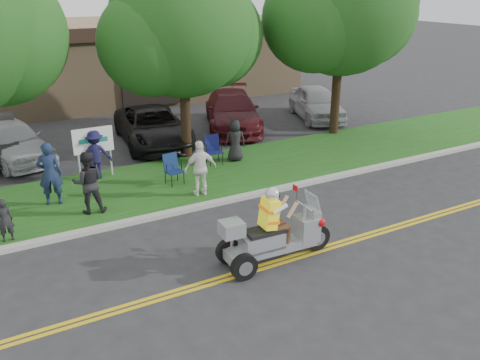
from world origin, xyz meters
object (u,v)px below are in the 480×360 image
spectator_adult_mid (88,182)px  parked_car_far_left (11,141)px  trike_scooter (273,236)px  spectator_adult_right (201,168)px  lawn_chair_b (213,147)px  parked_car_far_right (316,103)px  spectator_adult_left (50,174)px  parked_car_mid (153,127)px  lawn_chair_a (172,167)px  parked_car_right (232,111)px

spectator_adult_mid → parked_car_far_left: 5.99m
trike_scooter → spectator_adult_right: (0.13, 4.11, 0.29)m
lawn_chair_b → parked_car_far_right: (7.00, 3.47, 0.09)m
spectator_adult_left → parked_car_mid: size_ratio=0.36×
lawn_chair_a → lawn_chair_b: (1.94, 1.10, 0.02)m
parked_car_far_left → trike_scooter: bearing=-81.9°
spectator_adult_right → parked_car_far_right: (8.56, 5.82, -0.18)m
spectator_adult_right → parked_car_mid: 5.76m
lawn_chair_a → parked_car_mid: bearing=69.6°
parked_car_far_left → parked_car_mid: 5.07m
spectator_adult_right → spectator_adult_left: bearing=-15.7°
trike_scooter → parked_car_mid: size_ratio=0.55×
parked_car_far_left → parked_car_right: 8.85m
trike_scooter → parked_car_mid: (0.74, 9.83, 0.06)m
parked_car_mid → parked_car_right: bearing=15.2°
parked_car_mid → parked_car_far_left: bearing=-178.3°
spectator_adult_right → parked_car_right: bearing=-120.9°
parked_car_mid → parked_car_right: (3.80, 0.54, 0.06)m
parked_car_far_left → lawn_chair_a: bearing=-65.2°
trike_scooter → parked_car_far_right: bearing=51.3°
lawn_chair_a → spectator_adult_right: size_ratio=0.57×
spectator_adult_right → parked_car_far_left: 7.63m
lawn_chair_b → spectator_adult_mid: (-4.70, -2.00, 0.31)m
lawn_chair_b → parked_car_far_left: parked_car_far_left is taller
parked_car_far_left → parked_car_right: size_ratio=0.83×
parked_car_mid → parked_car_far_right: bearing=7.9°
lawn_chair_a → lawn_chair_b: lawn_chair_b is taller
parked_car_mid → spectator_adult_mid: bearing=-117.8°
lawn_chair_a → trike_scooter: bearing=-95.2°
parked_car_mid → parked_car_far_right: (7.95, 0.10, 0.04)m
parked_car_right → spectator_adult_left: bearing=-127.3°
spectator_adult_mid → spectator_adult_right: 3.16m
trike_scooter → parked_car_far_left: trike_scooter is taller
lawn_chair_b → parked_car_far_left: 7.13m
parked_car_far_left → parked_car_mid: size_ratio=0.86×
parked_car_far_left → spectator_adult_mid: bearing=-92.0°
parked_car_right → spectator_adult_right: bearing=-102.5°
parked_car_far_left → parked_car_far_right: parked_car_far_left is taller
spectator_adult_mid → spectator_adult_left: bearing=-41.5°
lawn_chair_a → parked_car_mid: size_ratio=0.18×
trike_scooter → parked_car_mid: 9.86m
trike_scooter → parked_car_right: 11.32m
parked_car_right → parked_car_far_left: bearing=-157.0°
trike_scooter → parked_car_far_left: size_ratio=0.64×
trike_scooter → lawn_chair_b: trike_scooter is taller
lawn_chair_a → spectator_adult_right: bearing=-81.0°
lawn_chair_a → spectator_adult_mid: (-2.75, -0.90, 0.33)m
lawn_chair_a → parked_car_right: (4.79, 5.00, 0.13)m
parked_car_far_right → spectator_adult_mid: bearing=-135.5°
spectator_adult_mid → parked_car_right: size_ratio=0.33×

